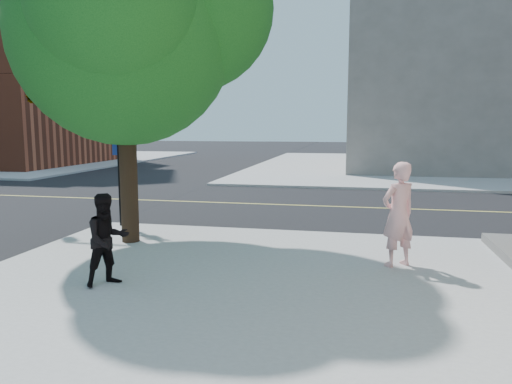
% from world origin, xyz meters
% --- Properties ---
extents(ground, '(140.00, 140.00, 0.00)m').
position_xyz_m(ground, '(0.00, 0.00, 0.00)').
color(ground, black).
rests_on(ground, ground).
extents(road_ew, '(140.00, 9.00, 0.01)m').
position_xyz_m(road_ew, '(0.00, 4.50, 0.01)').
color(road_ew, black).
rests_on(road_ew, ground).
extents(sidewalk_ne, '(29.00, 25.00, 0.12)m').
position_xyz_m(sidewalk_ne, '(13.50, 21.50, 0.06)').
color(sidewalk_ne, '#ABABAB').
rests_on(sidewalk_ne, ground).
extents(filler_ne, '(18.00, 16.00, 14.00)m').
position_xyz_m(filler_ne, '(14.00, 22.00, 7.12)').
color(filler_ne, slate).
rests_on(filler_ne, sidewalk_ne).
extents(man_on_phone, '(0.84, 0.79, 1.93)m').
position_xyz_m(man_on_phone, '(6.38, -2.63, 1.08)').
color(man_on_phone, '#F9AEAE').
rests_on(man_on_phone, sidewalk_se).
extents(pedestrian, '(0.90, 0.93, 1.50)m').
position_xyz_m(pedestrian, '(1.70, -4.72, 0.87)').
color(pedestrian, black).
rests_on(pedestrian, sidewalk_se).
extents(street_tree, '(5.88, 5.35, 7.81)m').
position_xyz_m(street_tree, '(0.82, -1.86, 5.16)').
color(street_tree, black).
rests_on(street_tree, sidewalk_se).
extents(signal_pole, '(3.72, 0.42, 4.21)m').
position_xyz_m(signal_pole, '(-2.38, -0.30, 3.55)').
color(signal_pole, black).
rests_on(signal_pole, sidewalk_se).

